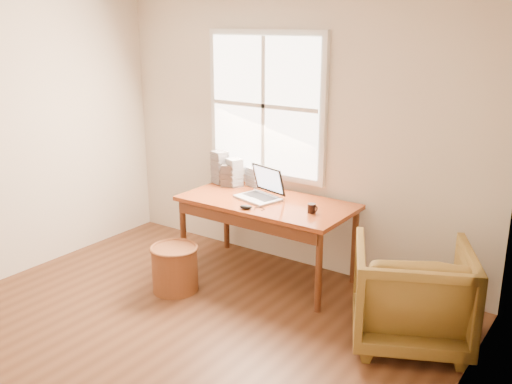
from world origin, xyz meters
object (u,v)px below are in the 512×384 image
(armchair, at_px, (411,294))
(laptop, at_px, (258,184))
(desk, at_px, (267,203))
(coffee_mug, at_px, (312,208))
(wicker_stool, at_px, (175,269))
(cd_stack_a, at_px, (235,172))

(armchair, relative_size, laptop, 2.12)
(desk, xyz_separation_m, armchair, (1.53, -0.35, -0.34))
(desk, distance_m, coffee_mug, 0.51)
(armchair, bearing_deg, desk, -38.42)
(armchair, relative_size, wicker_stool, 2.11)
(cd_stack_a, bearing_deg, wicker_stool, -88.49)
(armchair, xyz_separation_m, wicker_stool, (-2.03, -0.37, -0.19))
(laptop, xyz_separation_m, cd_stack_a, (-0.44, 0.24, -0.00))
(wicker_stool, xyz_separation_m, cd_stack_a, (-0.02, 0.94, 0.69))
(wicker_stool, distance_m, laptop, 1.07)
(armchair, distance_m, cd_stack_a, 2.19)
(armchair, xyz_separation_m, cd_stack_a, (-2.06, 0.57, 0.50))
(wicker_stool, height_order, laptop, laptop)
(wicker_stool, bearing_deg, armchair, 10.41)
(desk, height_order, laptop, laptop)
(desk, bearing_deg, armchair, -12.88)
(armchair, height_order, coffee_mug, coffee_mug)
(laptop, xyz_separation_m, coffee_mug, (0.60, -0.05, -0.10))
(coffee_mug, bearing_deg, wicker_stool, -154.77)
(coffee_mug, bearing_deg, cd_stack_a, 156.93)
(wicker_stool, bearing_deg, coffee_mug, 32.87)
(desk, xyz_separation_m, cd_stack_a, (-0.53, 0.22, 0.16))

